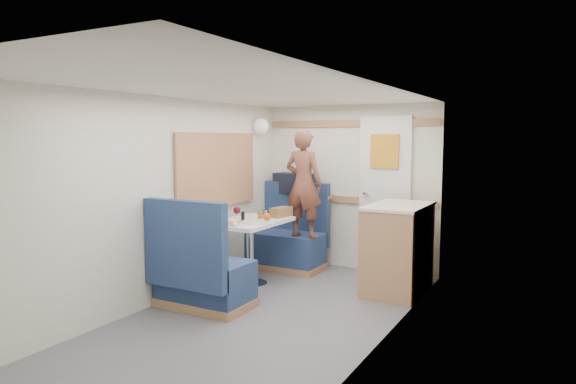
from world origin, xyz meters
The scene contains 26 objects.
floor centered at (0.00, 0.00, 0.00)m, with size 4.50×4.50×0.00m, color #515156.
ceiling centered at (0.00, 0.00, 2.00)m, with size 4.50×4.50×0.00m, color silver.
wall_back centered at (0.00, 2.25, 1.00)m, with size 2.20×0.02×2.00m, color silver.
wall_left centered at (-1.10, 0.00, 1.00)m, with size 0.02×4.50×2.00m, color silver.
wall_right centered at (1.10, 0.00, 1.00)m, with size 0.02×4.50×2.00m, color silver.
oak_trim_low centered at (0.00, 2.23, 0.85)m, with size 2.15×0.02×0.08m, color #986444.
oak_trim_high centered at (0.00, 2.23, 1.78)m, with size 2.15×0.02×0.08m, color #986444.
side_window centered at (-1.08, 1.00, 1.25)m, with size 0.04×1.30×0.72m, color #9FA48B.
rear_door centered at (0.45, 2.22, 0.97)m, with size 0.62×0.12×1.86m.
dinette_table centered at (-0.65, 1.00, 0.57)m, with size 0.62×0.92×0.72m.
bench_far centered at (-0.65, 1.86, 0.30)m, with size 0.90×0.59×1.05m.
bench_near centered at (-0.65, 0.14, 0.30)m, with size 0.90×0.59×1.05m.
ledge centered at (-0.65, 2.12, 0.88)m, with size 0.90×0.14×0.04m, color #986444.
dome_light centered at (-1.04, 1.85, 1.75)m, with size 0.20×0.20×0.20m, color white.
galley_counter centered at (0.82, 1.55, 0.47)m, with size 0.57×0.92×0.92m.
person centered at (-0.35, 1.68, 1.08)m, with size 0.46×0.30×1.25m, color brown.
duffel_bag centered at (-0.70, 2.12, 1.03)m, with size 0.54×0.26×0.26m, color black.
tray centered at (-0.53, 0.91, 0.73)m, with size 0.26×0.34×0.02m, color silver.
orange_fruit centered at (-0.43, 0.98, 0.78)m, with size 0.08×0.08×0.08m, color orange.
cheese_block centered at (-0.63, 0.62, 0.76)m, with size 0.11×0.07×0.04m, color #E5D084.
wine_glass centered at (-0.69, 0.80, 0.84)m, with size 0.08×0.08×0.17m.
tumbler_left centered at (-0.88, 0.62, 0.78)m, with size 0.07×0.07×0.11m, color white.
tumbler_right centered at (-0.56, 1.15, 0.77)m, with size 0.06×0.06×0.10m, color silver.
beer_glass centered at (-0.55, 1.05, 0.77)m, with size 0.06×0.06×0.09m, color #8E5A14.
pepper_grinder centered at (-0.67, 0.89, 0.77)m, with size 0.04×0.04×0.10m, color black.
bread_loaf centered at (-0.48, 1.38, 0.77)m, with size 0.14×0.25×0.11m, color brown.
Camera 1 is at (2.33, -3.61, 1.60)m, focal length 32.00 mm.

